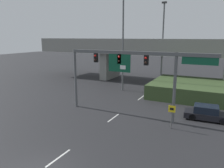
# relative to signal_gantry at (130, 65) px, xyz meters

# --- Properties ---
(lane_markings) EXTENTS (0.14, 26.81, 0.01)m
(lane_markings) POSITION_rel_signal_gantry_xyz_m (-1.06, 2.70, -5.18)
(lane_markings) COLOR silver
(lane_markings) RESTS_ON ground
(signal_gantry) EXTENTS (14.51, 0.44, 6.48)m
(signal_gantry) POSITION_rel_signal_gantry_xyz_m (0.00, 0.00, 0.00)
(signal_gantry) COLOR #515456
(signal_gantry) RESTS_ON ground
(speed_limit_sign) EXTENTS (0.60, 0.11, 2.14)m
(speed_limit_sign) POSITION_rel_signal_gantry_xyz_m (4.54, -1.38, -3.78)
(speed_limit_sign) COLOR #4C4C4C
(speed_limit_sign) RESTS_ON ground
(highway_light_pole_near) EXTENTS (0.70, 0.36, 14.70)m
(highway_light_pole_near) POSITION_rel_signal_gantry_xyz_m (-4.94, 9.43, 2.54)
(highway_light_pole_near) COLOR #515456
(highway_light_pole_near) RESTS_ON ground
(highway_light_pole_far) EXTENTS (0.70, 0.36, 12.86)m
(highway_light_pole_far) POSITION_rel_signal_gantry_xyz_m (-0.46, 14.24, 1.62)
(highway_light_pole_far) COLOR #515456
(highway_light_pole_far) RESTS_ON ground
(overpass_bridge) EXTENTS (47.30, 7.28, 7.50)m
(overpass_bridge) POSITION_rel_signal_gantry_xyz_m (-1.06, 17.29, 0.21)
(overpass_bridge) COLOR gray
(overpass_bridge) RESTS_ON ground
(grass_embankment) EXTENTS (13.29, 9.33, 1.86)m
(grass_embankment) POSITION_rel_signal_gantry_xyz_m (6.20, 10.69, -4.25)
(grass_embankment) COLOR #384C28
(grass_embankment) RESTS_ON ground
(parked_sedan_near_right) EXTENTS (4.31, 2.06, 1.39)m
(parked_sedan_near_right) POSITION_rel_signal_gantry_xyz_m (7.15, 2.31, -4.54)
(parked_sedan_near_right) COLOR black
(parked_sedan_near_right) RESTS_ON ground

